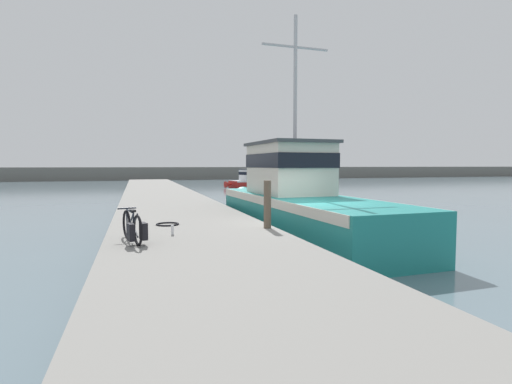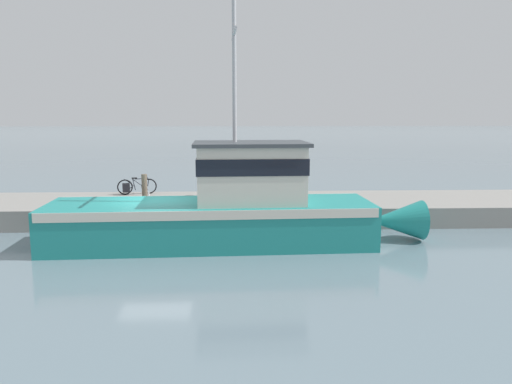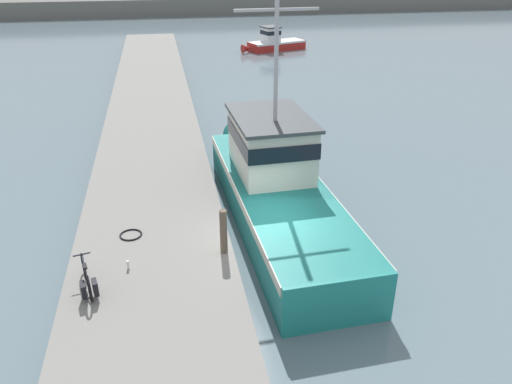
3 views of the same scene
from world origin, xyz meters
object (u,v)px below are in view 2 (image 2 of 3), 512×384
(fishing_boat_main, at_px, (230,207))
(bicycle_touring, at_px, (134,187))
(mooring_post, at_px, (145,192))
(water_bottle_on_curb, at_px, (149,195))

(fishing_boat_main, height_order, bicycle_touring, fishing_boat_main)
(fishing_boat_main, height_order, mooring_post, fishing_boat_main)
(fishing_boat_main, relative_size, water_bottle_on_curb, 52.41)
(water_bottle_on_curb, bearing_deg, bicycle_touring, -138.46)
(fishing_boat_main, distance_m, water_bottle_on_curb, 6.14)
(mooring_post, bearing_deg, bicycle_touring, -162.15)
(fishing_boat_main, xyz_separation_m, mooring_post, (-2.26, -3.30, 0.20))
(bicycle_touring, relative_size, mooring_post, 1.28)
(fishing_boat_main, distance_m, mooring_post, 4.01)
(bicycle_touring, xyz_separation_m, mooring_post, (3.63, 1.17, 0.33))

